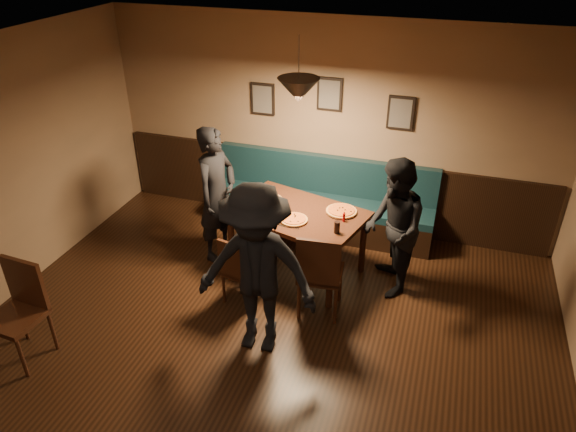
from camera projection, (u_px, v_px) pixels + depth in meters
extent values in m
plane|color=black|center=(226.00, 410.00, 4.66)|extent=(7.00, 7.00, 0.00)
plane|color=silver|center=(200.00, 103.00, 3.25)|extent=(7.00, 7.00, 0.00)
plane|color=#8C704F|center=(329.00, 127.00, 6.83)|extent=(6.00, 0.00, 6.00)
cube|color=black|center=(326.00, 190.00, 7.26)|extent=(5.88, 0.06, 1.00)
cube|color=black|center=(263.00, 99.00, 6.90)|extent=(0.32, 0.04, 0.42)
cube|color=black|center=(330.00, 94.00, 6.58)|extent=(0.32, 0.04, 0.42)
cube|color=black|center=(401.00, 113.00, 6.42)|extent=(0.32, 0.04, 0.42)
cone|color=black|center=(299.00, 90.00, 5.37)|extent=(0.44, 0.44, 0.25)
cube|color=black|center=(297.00, 241.00, 6.29)|extent=(1.72, 1.33, 0.81)
imported|color=black|center=(217.00, 195.00, 6.36)|extent=(0.53, 0.70, 1.72)
imported|color=black|center=(393.00, 229.00, 5.78)|extent=(0.83, 0.94, 1.62)
imported|color=black|center=(257.00, 271.00, 4.92)|extent=(1.20, 0.73, 1.81)
cylinder|color=orange|center=(267.00, 201.00, 6.28)|extent=(0.49, 0.49, 0.04)
cylinder|color=orange|center=(294.00, 220.00, 5.90)|extent=(0.41, 0.41, 0.04)
cylinder|color=orange|center=(341.00, 211.00, 6.07)|extent=(0.43, 0.43, 0.04)
cylinder|color=black|center=(337.00, 227.00, 5.66)|extent=(0.08, 0.08, 0.14)
cylinder|color=#900408|center=(344.00, 216.00, 5.87)|extent=(0.04, 0.04, 0.13)
cube|color=#1C6B20|center=(260.00, 197.00, 6.41)|extent=(0.20, 0.20, 0.01)
cube|color=#1D6E1E|center=(239.00, 216.00, 6.01)|extent=(0.19, 0.19, 0.01)
cube|color=silver|center=(284.00, 226.00, 5.82)|extent=(0.19, 0.05, 0.00)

